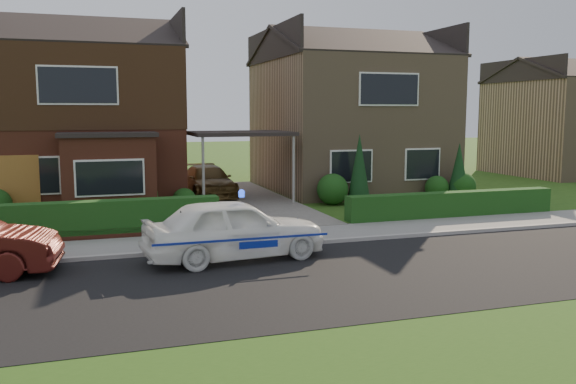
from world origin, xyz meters
name	(u,v)px	position (x,y,z in m)	size (l,w,h in m)	color
ground	(360,273)	(0.00, 0.00, 0.00)	(120.00, 120.00, 0.00)	#254B14
road	(360,273)	(0.00, 0.00, 0.00)	(60.00, 6.00, 0.02)	black
kerb	(312,243)	(0.00, 3.05, 0.06)	(60.00, 0.16, 0.12)	#9E9993
sidewalk	(299,235)	(0.00, 4.10, 0.05)	(60.00, 2.00, 0.10)	slate
grass_verge	(509,362)	(0.00, -5.00, 0.00)	(60.00, 4.00, 0.01)	#254B14
driveway	(241,201)	(0.00, 11.00, 0.06)	(3.80, 12.00, 0.12)	#666059
house_left	(81,104)	(-5.78, 13.90, 3.81)	(7.50, 9.53, 7.25)	brown
house_right	(348,109)	(5.80, 13.99, 3.66)	(7.50, 8.06, 7.25)	#8F7558
carport_link	(240,135)	(0.00, 10.95, 2.66)	(3.80, 3.00, 2.77)	black
garage_door	(4,187)	(-8.25, 9.96, 1.05)	(2.20, 0.10, 2.10)	brown
dwarf_wall	(83,236)	(-5.80, 5.30, 0.18)	(7.70, 0.25, 0.36)	brown
hedge_left	(83,241)	(-5.80, 5.45, 0.00)	(7.50, 0.55, 0.90)	#103310
hedge_right	(452,219)	(5.80, 5.35, 0.00)	(7.50, 0.55, 0.80)	#103310
shrub_left_mid	(138,196)	(-4.00, 9.30, 0.66)	(1.32, 1.32, 1.32)	#103310
shrub_left_near	(184,200)	(-2.40, 9.60, 0.42)	(0.84, 0.84, 0.84)	#103310
shrub_right_near	(333,189)	(3.20, 9.40, 0.60)	(1.20, 1.20, 1.20)	#103310
shrub_right_mid	(437,187)	(7.80, 9.50, 0.48)	(0.96, 0.96, 0.96)	#103310
shrub_right_far	(462,186)	(8.80, 9.20, 0.54)	(1.08, 1.08, 1.08)	#103310
conifer_a	(359,171)	(4.20, 9.20, 1.30)	(0.90, 0.90, 2.60)	black
conifer_b	(459,172)	(8.60, 9.20, 1.10)	(0.90, 0.90, 2.20)	black
neighbour_right	(565,128)	(20.00, 16.00, 2.60)	(6.50, 7.00, 5.20)	#8F7558
police_car	(234,229)	(-2.33, 2.10, 0.74)	(3.98, 4.50, 1.64)	white
driveway_car	(208,181)	(-1.00, 12.44, 0.73)	(1.71, 4.19, 1.22)	brown
potted_plant_b	(134,209)	(-4.23, 8.28, 0.38)	(0.42, 0.33, 0.75)	gray
potted_plant_c	(94,208)	(-5.48, 9.00, 0.37)	(0.42, 0.42, 0.75)	gray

